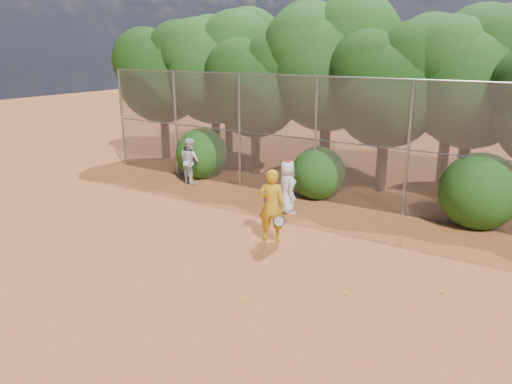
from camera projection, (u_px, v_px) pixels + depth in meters
The scene contains 23 objects.
ground at pixel (232, 271), 11.31m from camera, with size 80.00×80.00×0.00m, color #A35024.
fence_back at pixel (341, 141), 15.60m from camera, with size 20.05×0.09×4.03m.
tree_0 at pixel (163, 69), 21.61m from camera, with size 4.38×3.81×6.00m.
tree_1 at pixel (216, 64), 20.63m from camera, with size 4.64×4.03×6.35m.
tree_2 at pixel (257, 82), 18.92m from camera, with size 3.99×3.47×5.47m.
tree_3 at pixel (330, 60), 18.18m from camera, with size 4.89×4.26×6.70m.
tree_4 at pixel (390, 82), 16.56m from camera, with size 4.19×3.64×5.73m.
tree_5 at pixel (476, 74), 15.80m from camera, with size 4.51×3.92×6.17m.
tree_9 at pixel (229, 59), 22.95m from camera, with size 4.83×4.20×6.62m.
tree_10 at pixel (331, 53), 20.40m from camera, with size 5.15×4.48×7.06m.
tree_11 at pixel (455, 68), 17.58m from camera, with size 4.64×4.03×6.35m.
bush_0 at pixel (202, 151), 19.23m from camera, with size 2.00×2.00×2.00m, color #194812.
bush_1 at pixel (318, 171), 16.63m from camera, with size 1.80×1.80×1.80m, color #194812.
bush_2 at pixel (480, 188), 13.94m from camera, with size 2.20×2.20×2.20m, color #194812.
player_yellow at pixel (272, 205), 12.86m from camera, with size 0.93×0.67×1.92m.
player_teen at pixel (287, 187), 15.05m from camera, with size 0.94×0.91×1.65m.
player_white at pixel (190, 161), 18.33m from camera, with size 0.98×0.87×1.69m.
ball_0 at pixel (345, 293), 10.25m from camera, with size 0.07×0.07×0.07m, color #C5DA27.
ball_1 at pixel (368, 244), 12.78m from camera, with size 0.07×0.07×0.07m, color #C5DA27.
ball_2 at pixel (241, 298), 10.02m from camera, with size 0.07×0.07×0.07m, color #C5DA27.
ball_3 at pixel (443, 292), 10.28m from camera, with size 0.07×0.07×0.07m, color #C5DA27.
ball_4 at pixel (186, 268), 11.39m from camera, with size 0.07×0.07×0.07m, color #C5DA27.
ball_5 at pixel (498, 259), 11.88m from camera, with size 0.07×0.07×0.07m, color #C5DA27.
Camera 1 is at (6.12, -8.35, 4.92)m, focal length 35.00 mm.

